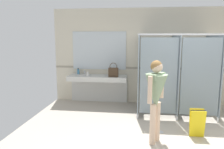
# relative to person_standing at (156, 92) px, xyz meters

# --- Properties ---
(ground_plane) EXTENTS (7.15, 5.56, 0.10)m
(ground_plane) POSITION_rel_person_standing_xyz_m (0.66, 0.13, -1.03)
(ground_plane) COLOR #B2A899
(wall_back) EXTENTS (7.15, 0.12, 2.79)m
(wall_back) POSITION_rel_person_standing_xyz_m (0.66, 2.67, 0.42)
(wall_back) COLOR beige
(wall_back) RESTS_ON ground_plane
(wall_back_tile_band) EXTENTS (7.15, 0.01, 0.06)m
(wall_back_tile_band) POSITION_rel_person_standing_xyz_m (0.66, 2.61, 0.07)
(wall_back_tile_band) COLOR #9E937F
(wall_back_tile_band) RESTS_ON wall_back
(vanity_counter) EXTENTS (1.72, 0.58, 0.96)m
(vanity_counter) POSITION_rel_person_standing_xyz_m (-1.54, 2.39, -0.35)
(vanity_counter) COLOR silver
(vanity_counter) RESTS_ON ground_plane
(mirror_panel) EXTENTS (1.62, 0.02, 1.13)m
(mirror_panel) POSITION_rel_person_standing_xyz_m (-1.54, 2.60, 0.58)
(mirror_panel) COLOR silver
(mirror_panel) RESTS_ON wall_back
(bathroom_stalls) EXTENTS (1.92, 1.46, 2.04)m
(bathroom_stalls) POSITION_rel_person_standing_xyz_m (0.59, 1.67, 0.09)
(bathroom_stalls) COLOR gray
(bathroom_stalls) RESTS_ON ground_plane
(person_standing) EXTENTS (0.55, 0.55, 1.56)m
(person_standing) POSITION_rel_person_standing_xyz_m (0.00, 0.00, 0.00)
(person_standing) COLOR beige
(person_standing) RESTS_ON ground_plane
(handbag) EXTENTS (0.28, 0.11, 0.40)m
(handbag) POSITION_rel_person_standing_xyz_m (-1.05, 2.16, 0.01)
(handbag) COLOR #3F2D1E
(handbag) RESTS_ON vanity_counter
(soap_dispenser) EXTENTS (0.07, 0.07, 0.19)m
(soap_dispenser) POSITION_rel_person_standing_xyz_m (-2.17, 2.48, -0.05)
(soap_dispenser) COLOR teal
(soap_dispenser) RESTS_ON vanity_counter
(paper_cup) EXTENTS (0.07, 0.07, 0.11)m
(paper_cup) POSITION_rel_person_standing_xyz_m (-1.83, 2.26, -0.08)
(paper_cup) COLOR white
(paper_cup) RESTS_ON vanity_counter
(wet_floor_sign) EXTENTS (0.28, 0.19, 0.56)m
(wet_floor_sign) POSITION_rel_person_standing_xyz_m (0.85, 0.35, -0.69)
(wet_floor_sign) COLOR yellow
(wet_floor_sign) RESTS_ON ground_plane
(floor_drain_cover) EXTENTS (0.14, 0.14, 0.01)m
(floor_drain_cover) POSITION_rel_person_standing_xyz_m (0.15, 0.47, -0.97)
(floor_drain_cover) COLOR #B7BABF
(floor_drain_cover) RESTS_ON ground_plane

